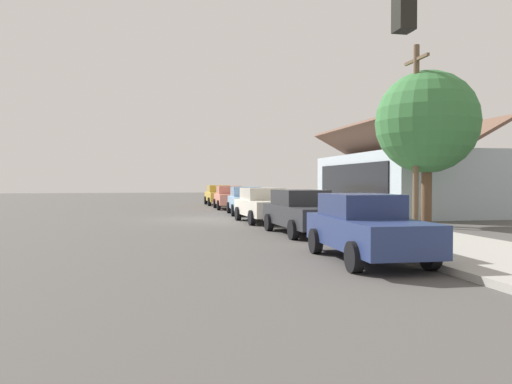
{
  "coord_description": "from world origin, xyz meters",
  "views": [
    {
      "loc": [
        24.84,
        -2.34,
        1.9
      ],
      "look_at": [
        -1.38,
        3.0,
        1.33
      ],
      "focal_mm": 34.89,
      "sensor_mm": 36.0,
      "label": 1
    }
  ],
  "objects_px": {
    "fire_hydrant_red": "(260,203)",
    "car_coral": "(229,197)",
    "car_ivory": "(264,205)",
    "shade_tree": "(427,123)",
    "car_mustard": "(219,195)",
    "car_navy": "(365,227)",
    "traffic_light_main": "(502,70)",
    "car_skyblue": "(246,200)",
    "car_charcoal": "(303,211)",
    "utility_pole_wooden": "(416,132)"
  },
  "relations": [
    {
      "from": "car_skyblue",
      "to": "traffic_light_main",
      "type": "bearing_deg",
      "value": 2.51
    },
    {
      "from": "car_coral",
      "to": "car_navy",
      "type": "bearing_deg",
      "value": 1.43
    },
    {
      "from": "car_ivory",
      "to": "car_charcoal",
      "type": "relative_size",
      "value": 0.95
    },
    {
      "from": "car_mustard",
      "to": "car_navy",
      "type": "xyz_separation_m",
      "value": [
        28.62,
        -0.09,
        -0.0
      ]
    },
    {
      "from": "car_navy",
      "to": "fire_hydrant_red",
      "type": "bearing_deg",
      "value": 177.22
    },
    {
      "from": "car_charcoal",
      "to": "shade_tree",
      "type": "height_order",
      "value": "shade_tree"
    },
    {
      "from": "car_mustard",
      "to": "utility_pole_wooden",
      "type": "relative_size",
      "value": 0.63
    },
    {
      "from": "car_coral",
      "to": "car_ivory",
      "type": "distance_m",
      "value": 11.41
    },
    {
      "from": "car_coral",
      "to": "car_ivory",
      "type": "relative_size",
      "value": 0.95
    },
    {
      "from": "shade_tree",
      "to": "car_navy",
      "type": "bearing_deg",
      "value": -38.17
    },
    {
      "from": "car_charcoal",
      "to": "car_skyblue",
      "type": "bearing_deg",
      "value": 178.09
    },
    {
      "from": "fire_hydrant_red",
      "to": "car_mustard",
      "type": "bearing_deg",
      "value": -170.51
    },
    {
      "from": "shade_tree",
      "to": "fire_hydrant_red",
      "type": "distance_m",
      "value": 13.08
    },
    {
      "from": "shade_tree",
      "to": "utility_pole_wooden",
      "type": "height_order",
      "value": "utility_pole_wooden"
    },
    {
      "from": "traffic_light_main",
      "to": "utility_pole_wooden",
      "type": "height_order",
      "value": "utility_pole_wooden"
    },
    {
      "from": "car_mustard",
      "to": "shade_tree",
      "type": "relative_size",
      "value": 0.71
    },
    {
      "from": "car_ivory",
      "to": "shade_tree",
      "type": "bearing_deg",
      "value": 60.28
    },
    {
      "from": "car_skyblue",
      "to": "car_ivory",
      "type": "relative_size",
      "value": 0.95
    },
    {
      "from": "car_navy",
      "to": "shade_tree",
      "type": "xyz_separation_m",
      "value": [
        -8.14,
        6.4,
        3.59
      ]
    },
    {
      "from": "fire_hydrant_red",
      "to": "car_coral",
      "type": "bearing_deg",
      "value": -154.29
    },
    {
      "from": "car_ivory",
      "to": "utility_pole_wooden",
      "type": "bearing_deg",
      "value": 53.11
    },
    {
      "from": "car_mustard",
      "to": "car_navy",
      "type": "distance_m",
      "value": 28.62
    },
    {
      "from": "car_ivory",
      "to": "fire_hydrant_red",
      "type": "bearing_deg",
      "value": 166.39
    },
    {
      "from": "car_mustard",
      "to": "utility_pole_wooden",
      "type": "xyz_separation_m",
      "value": [
        21.01,
        5.5,
        3.11
      ]
    },
    {
      "from": "fire_hydrant_red",
      "to": "car_skyblue",
      "type": "bearing_deg",
      "value": -27.41
    },
    {
      "from": "car_skyblue",
      "to": "car_charcoal",
      "type": "distance_m",
      "value": 10.92
    },
    {
      "from": "shade_tree",
      "to": "traffic_light_main",
      "type": "distance_m",
      "value": 14.54
    },
    {
      "from": "car_coral",
      "to": "car_charcoal",
      "type": "height_order",
      "value": "same"
    },
    {
      "from": "car_mustard",
      "to": "car_coral",
      "type": "bearing_deg",
      "value": 0.09
    },
    {
      "from": "car_ivory",
      "to": "car_charcoal",
      "type": "height_order",
      "value": "same"
    },
    {
      "from": "car_coral",
      "to": "traffic_light_main",
      "type": "distance_m",
      "value": 27.79
    },
    {
      "from": "car_ivory",
      "to": "traffic_light_main",
      "type": "xyz_separation_m",
      "value": [
        16.24,
        -0.07,
        2.68
      ]
    },
    {
      "from": "car_mustard",
      "to": "car_ivory",
      "type": "xyz_separation_m",
      "value": [
        17.22,
        -0.09,
        -0.0
      ]
    },
    {
      "from": "car_coral",
      "to": "car_charcoal",
      "type": "relative_size",
      "value": 0.9
    },
    {
      "from": "car_coral",
      "to": "car_skyblue",
      "type": "xyz_separation_m",
      "value": [
        5.86,
        0.11,
        0.0
      ]
    },
    {
      "from": "car_coral",
      "to": "fire_hydrant_red",
      "type": "bearing_deg",
      "value": 27.32
    },
    {
      "from": "car_coral",
      "to": "traffic_light_main",
      "type": "bearing_deg",
      "value": 1.32
    },
    {
      "from": "car_coral",
      "to": "car_navy",
      "type": "height_order",
      "value": "same"
    },
    {
      "from": "car_skyblue",
      "to": "shade_tree",
      "type": "bearing_deg",
      "value": 38.38
    },
    {
      "from": "car_skyblue",
      "to": "traffic_light_main",
      "type": "distance_m",
      "value": 21.96
    },
    {
      "from": "car_coral",
      "to": "utility_pole_wooden",
      "type": "relative_size",
      "value": 0.59
    },
    {
      "from": "car_mustard",
      "to": "car_coral",
      "type": "xyz_separation_m",
      "value": [
        5.81,
        -0.02,
        -0.0
      ]
    },
    {
      "from": "shade_tree",
      "to": "car_coral",
      "type": "bearing_deg",
      "value": -156.68
    },
    {
      "from": "car_skyblue",
      "to": "utility_pole_wooden",
      "type": "xyz_separation_m",
      "value": [
        9.34,
        5.41,
        3.12
      ]
    },
    {
      "from": "shade_tree",
      "to": "traffic_light_main",
      "type": "relative_size",
      "value": 1.27
    },
    {
      "from": "car_ivory",
      "to": "car_coral",
      "type": "bearing_deg",
      "value": 176.91
    },
    {
      "from": "car_navy",
      "to": "fire_hydrant_red",
      "type": "distance_m",
      "value": 19.72
    },
    {
      "from": "car_mustard",
      "to": "car_ivory",
      "type": "relative_size",
      "value": 1.02
    },
    {
      "from": "car_navy",
      "to": "traffic_light_main",
      "type": "distance_m",
      "value": 5.54
    },
    {
      "from": "car_charcoal",
      "to": "traffic_light_main",
      "type": "xyz_separation_m",
      "value": [
        10.88,
        -0.34,
        2.67
      ]
    }
  ]
}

